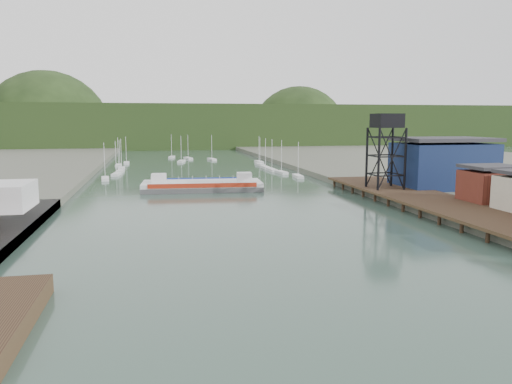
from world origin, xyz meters
name	(u,v)px	position (x,y,z in m)	size (l,w,h in m)	color
ground	(314,306)	(0.00, 0.00, 0.00)	(600.00, 600.00, 0.00)	#294036
east_pier	(424,198)	(37.00, 45.00, 1.90)	(14.00, 70.00, 2.45)	black
lift_tower	(387,125)	(35.00, 58.00, 15.65)	(6.50, 6.50, 16.00)	black
blue_shed	(443,164)	(50.00, 60.00, 7.06)	(20.50, 14.50, 11.30)	#0E173D
marina_sailboats	(194,166)	(0.08, 138.46, 0.35)	(57.71, 92.65, 0.90)	silver
distant_hills	(168,130)	(-3.98, 301.35, 10.38)	(500.00, 120.00, 80.00)	black
chain_ferry	(202,185)	(-2.66, 78.28, 1.18)	(29.23, 13.39, 4.10)	#49494B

